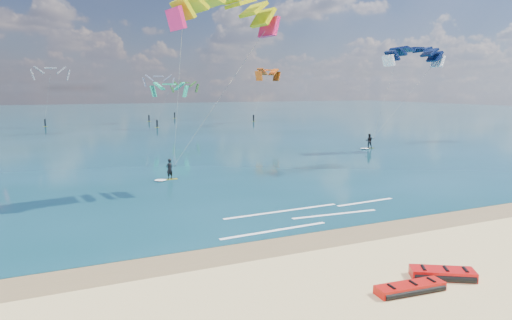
{
  "coord_description": "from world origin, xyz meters",
  "views": [
    {
      "loc": [
        -10.59,
        -14.88,
        7.18
      ],
      "look_at": [
        -0.27,
        8.0,
        3.21
      ],
      "focal_mm": 32.0,
      "sensor_mm": 36.0,
      "label": 1
    }
  ],
  "objects_px": {
    "kitesurfer_main": "(196,86)",
    "packed_kite_left": "(410,292)",
    "kitesurfer_far": "(393,90)",
    "packed_kite_mid": "(442,278)"
  },
  "relations": [
    {
      "from": "packed_kite_left",
      "to": "packed_kite_mid",
      "type": "xyz_separation_m",
      "value": [
        1.98,
        0.41,
        0.0
      ]
    },
    {
      "from": "packed_kite_left",
      "to": "kitesurfer_far",
      "type": "relative_size",
      "value": 0.22
    },
    {
      "from": "packed_kite_mid",
      "to": "kitesurfer_far",
      "type": "relative_size",
      "value": 0.2
    },
    {
      "from": "kitesurfer_far",
      "to": "packed_kite_left",
      "type": "bearing_deg",
      "value": -124.82
    },
    {
      "from": "packed_kite_left",
      "to": "kitesurfer_main",
      "type": "height_order",
      "value": "kitesurfer_main"
    },
    {
      "from": "packed_kite_mid",
      "to": "kitesurfer_main",
      "type": "xyz_separation_m",
      "value": [
        -3.64,
        19.56,
        7.35
      ]
    },
    {
      "from": "packed_kite_left",
      "to": "kitesurfer_far",
      "type": "bearing_deg",
      "value": 55.56
    },
    {
      "from": "packed_kite_mid",
      "to": "packed_kite_left",
      "type": "bearing_deg",
      "value": -137.15
    },
    {
      "from": "packed_kite_left",
      "to": "kitesurfer_main",
      "type": "xyz_separation_m",
      "value": [
        -1.66,
        19.97,
        7.35
      ]
    },
    {
      "from": "kitesurfer_main",
      "to": "packed_kite_left",
      "type": "bearing_deg",
      "value": -83.76
    }
  ]
}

